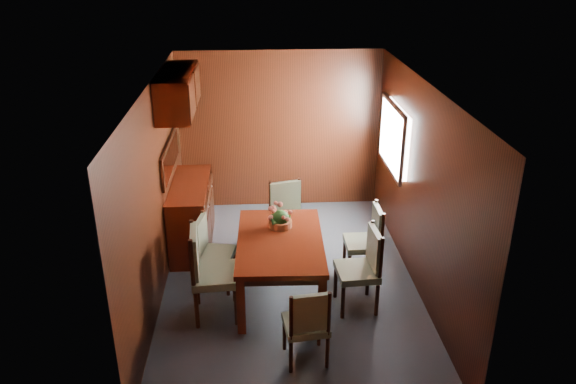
{
  "coord_description": "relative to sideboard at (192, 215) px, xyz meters",
  "views": [
    {
      "loc": [
        -0.38,
        -5.8,
        3.76
      ],
      "look_at": [
        0.0,
        0.32,
        1.05
      ],
      "focal_mm": 35.0,
      "sensor_mm": 36.0,
      "label": 1
    }
  ],
  "objects": [
    {
      "name": "dining_table",
      "position": [
        1.13,
        -1.25,
        0.17
      ],
      "size": [
        1.01,
        1.57,
        0.72
      ],
      "rotation": [
        0.0,
        0.0,
        -0.03
      ],
      "color": "#391007",
      "rests_on": "ground"
    },
    {
      "name": "ground",
      "position": [
        1.25,
        -1.0,
        -0.45
      ],
      "size": [
        4.5,
        4.5,
        0.0
      ],
      "primitive_type": "plane",
      "color": "#3D4753",
      "rests_on": "ground"
    },
    {
      "name": "chair_right_far",
      "position": [
        2.22,
        -0.87,
        0.06
      ],
      "size": [
        0.42,
        0.43,
        0.91
      ],
      "rotation": [
        0.0,
        0.0,
        1.57
      ],
      "color": "black",
      "rests_on": "ground"
    },
    {
      "name": "chair_left_far",
      "position": [
        0.31,
        -1.02,
        0.05
      ],
      "size": [
        0.48,
        0.49,
        0.89
      ],
      "rotation": [
        0.0,
        0.0,
        -1.76
      ],
      "color": "black",
      "rests_on": "ground"
    },
    {
      "name": "flower_centerpiece",
      "position": [
        1.14,
        -0.94,
        0.41
      ],
      "size": [
        0.29,
        0.29,
        0.29
      ],
      "color": "#BB6639",
      "rests_on": "dining_table"
    },
    {
      "name": "chair_foot",
      "position": [
        1.27,
        -0.21,
        0.08
      ],
      "size": [
        0.55,
        0.53,
        0.96
      ],
      "rotation": [
        0.0,
        0.0,
        3.39
      ],
      "color": "black",
      "rests_on": "ground"
    },
    {
      "name": "room_shell",
      "position": [
        1.15,
        -0.67,
        1.18
      ],
      "size": [
        3.06,
        4.52,
        2.41
      ],
      "color": "black",
      "rests_on": "ground"
    },
    {
      "name": "chair_head",
      "position": [
        1.32,
        -2.46,
        0.03
      ],
      "size": [
        0.46,
        0.44,
        0.86
      ],
      "rotation": [
        0.0,
        0.0,
        0.12
      ],
      "color": "black",
      "rests_on": "ground"
    },
    {
      "name": "sideboard",
      "position": [
        0.0,
        0.0,
        0.0
      ],
      "size": [
        0.48,
        1.4,
        0.9
      ],
      "primitive_type": "cube",
      "color": "#391007",
      "rests_on": "ground"
    },
    {
      "name": "chair_left_near",
      "position": [
        0.32,
        -1.61,
        0.14
      ],
      "size": [
        0.52,
        0.54,
        1.07
      ],
      "rotation": [
        0.0,
        0.0,
        -1.5
      ],
      "color": "black",
      "rests_on": "ground"
    },
    {
      "name": "chair_right_near",
      "position": [
        2.03,
        -1.54,
        0.09
      ],
      "size": [
        0.47,
        0.49,
        0.97
      ],
      "rotation": [
        0.0,
        0.0,
        1.63
      ],
      "color": "black",
      "rests_on": "ground"
    }
  ]
}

